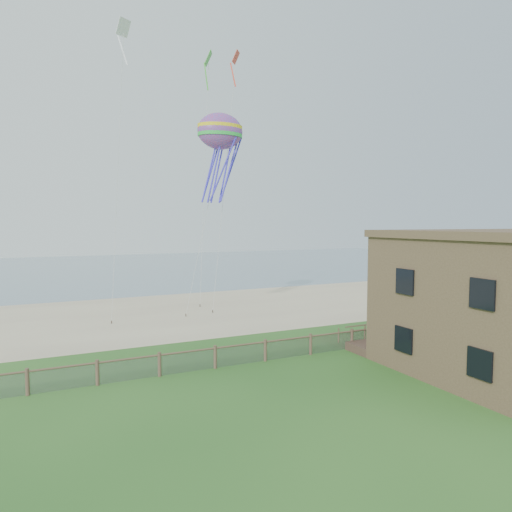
# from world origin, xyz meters

# --- Properties ---
(ground) EXTENTS (160.00, 160.00, 0.00)m
(ground) POSITION_xyz_m (0.00, 0.00, 0.00)
(ground) COLOR #22501B
(ground) RESTS_ON ground
(sand_beach) EXTENTS (72.00, 20.00, 0.02)m
(sand_beach) POSITION_xyz_m (0.00, 22.00, 0.00)
(sand_beach) COLOR tan
(sand_beach) RESTS_ON ground
(ocean) EXTENTS (160.00, 68.00, 0.02)m
(ocean) POSITION_xyz_m (0.00, 66.00, 0.00)
(ocean) COLOR slate
(ocean) RESTS_ON ground
(chainlink_fence) EXTENTS (36.20, 0.20, 1.25)m
(chainlink_fence) POSITION_xyz_m (0.00, 6.00, 0.55)
(chainlink_fence) COLOR brown
(chainlink_fence) RESTS_ON ground
(motel_deck) EXTENTS (15.00, 2.00, 0.50)m
(motel_deck) POSITION_xyz_m (13.00, 5.00, 0.25)
(motel_deck) COLOR brown
(motel_deck) RESTS_ON ground
(picnic_table) EXTENTS (2.42, 2.13, 0.86)m
(picnic_table) POSITION_xyz_m (8.41, 3.17, 0.43)
(picnic_table) COLOR brown
(picnic_table) RESTS_ON ground
(octopus_kite) EXTENTS (3.58, 2.53, 7.37)m
(octopus_kite) POSITION_xyz_m (1.53, 16.90, 12.97)
(octopus_kite) COLOR #DE2350
(kite_white) EXTENTS (1.86, 2.10, 2.76)m
(kite_white) POSITION_xyz_m (-5.81, 15.71, 20.07)
(kite_white) COLOR white
(kite_red) EXTENTS (1.88, 1.77, 2.47)m
(kite_red) POSITION_xyz_m (2.68, 16.45, 19.73)
(kite_red) COLOR #E63F28
(kite_green) EXTENTS (2.13, 1.85, 2.78)m
(kite_green) POSITION_xyz_m (1.58, 19.62, 20.44)
(kite_green) COLOR green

